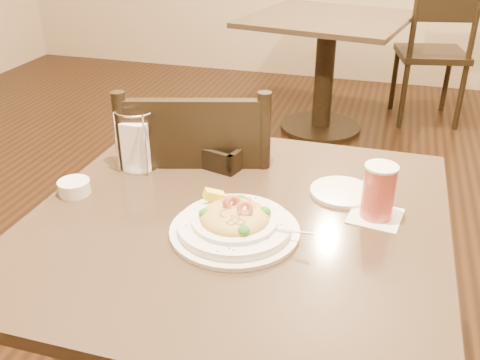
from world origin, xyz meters
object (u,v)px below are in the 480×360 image
(dining_chair_near, at_px, (201,215))
(dining_chair_far, at_px, (434,49))
(drink_glass, at_px, (378,192))
(side_plate, at_px, (342,192))
(napkin_caddy, at_px, (138,143))
(main_table, at_px, (238,297))
(butter_ramekin, at_px, (74,187))
(pasta_bowl, at_px, (235,223))
(bread_basket, at_px, (216,150))
(background_table, at_px, (326,54))

(dining_chair_near, height_order, dining_chair_far, same)
(drink_glass, relative_size, side_plate, 0.83)
(drink_glass, xyz_separation_m, side_plate, (-0.08, 0.08, -0.06))
(napkin_caddy, bearing_deg, main_table, -27.51)
(drink_glass, relative_size, butter_ramekin, 1.66)
(dining_chair_far, distance_m, butter_ramekin, 2.85)
(main_table, distance_m, butter_ramekin, 0.47)
(drink_glass, bearing_deg, butter_ramekin, -172.30)
(pasta_bowl, relative_size, napkin_caddy, 1.87)
(pasta_bowl, relative_size, drink_glass, 2.42)
(dining_chair_near, xyz_separation_m, butter_ramekin, (-0.18, -0.34, 0.25))
(drink_glass, bearing_deg, main_table, -163.96)
(bread_basket, xyz_separation_m, side_plate, (0.35, -0.11, -0.02))
(pasta_bowl, distance_m, napkin_caddy, 0.40)
(background_table, bearing_deg, pasta_bowl, -86.63)
(drink_glass, bearing_deg, napkin_caddy, 172.54)
(background_table, height_order, drink_glass, drink_glass)
(pasta_bowl, bearing_deg, butter_ramekin, 172.42)
(main_table, relative_size, background_table, 0.85)
(dining_chair_near, bearing_deg, bread_basket, 128.67)
(dining_chair_near, bearing_deg, drink_glass, 138.09)
(main_table, distance_m, background_table, 2.34)
(main_table, xyz_separation_m, pasta_bowl, (0.01, -0.06, 0.25))
(dining_chair_far, bearing_deg, bread_basket, 63.30)
(background_table, xyz_separation_m, drink_glass, (0.42, -2.25, 0.29))
(dining_chair_far, relative_size, bread_basket, 3.88)
(dining_chair_near, height_order, napkin_caddy, dining_chair_near)
(main_table, distance_m, pasta_bowl, 0.26)
(dining_chair_near, relative_size, dining_chair_far, 1.00)
(dining_chair_near, bearing_deg, pasta_bowl, 104.07)
(dining_chair_near, height_order, butter_ramekin, dining_chair_near)
(dining_chair_near, xyz_separation_m, napkin_caddy, (-0.10, -0.17, 0.30))
(dining_chair_near, bearing_deg, side_plate, 142.99)
(butter_ramekin, bearing_deg, dining_chair_far, 71.06)
(background_table, bearing_deg, main_table, -86.87)
(dining_chair_far, relative_size, napkin_caddy, 5.75)
(drink_glass, distance_m, side_plate, 0.13)
(dining_chair_far, relative_size, butter_ramekin, 12.39)
(bread_basket, relative_size, butter_ramekin, 3.19)
(main_table, bearing_deg, napkin_caddy, 152.49)
(napkin_caddy, bearing_deg, dining_chair_far, 71.63)
(dining_chair_far, xyz_separation_m, napkin_caddy, (-0.84, -2.52, 0.30))
(bread_basket, distance_m, side_plate, 0.37)
(main_table, bearing_deg, background_table, 93.13)
(side_plate, distance_m, butter_ramekin, 0.63)
(drink_glass, distance_m, napkin_caddy, 0.61)
(dining_chair_far, bearing_deg, pasta_bowl, 68.30)
(napkin_caddy, bearing_deg, dining_chair_near, 59.60)
(main_table, relative_size, napkin_caddy, 5.56)
(main_table, bearing_deg, dining_chair_near, 123.08)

